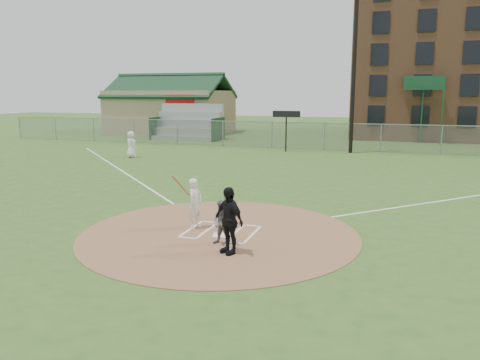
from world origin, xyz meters
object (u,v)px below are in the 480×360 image
(home_plate, at_px, (221,235))
(batter_at_plate, at_px, (195,203))
(umpire, at_px, (229,220))
(ondeck_player, at_px, (131,144))
(catcher, at_px, (223,223))

(home_plate, bearing_deg, batter_at_plate, 153.99)
(home_plate, distance_m, umpire, 1.76)
(ondeck_player, distance_m, batter_at_plate, 17.29)
(catcher, relative_size, batter_at_plate, 0.71)
(umpire, xyz_separation_m, batter_at_plate, (-1.77, 1.85, -0.09))
(home_plate, bearing_deg, catcher, -65.80)
(ondeck_player, relative_size, batter_at_plate, 0.97)
(catcher, xyz_separation_m, umpire, (0.39, -0.58, 0.26))
(batter_at_plate, bearing_deg, ondeck_player, 127.54)
(catcher, relative_size, umpire, 0.71)
(catcher, xyz_separation_m, ondeck_player, (-11.91, 14.97, 0.21))
(umpire, height_order, batter_at_plate, umpire)
(home_plate, bearing_deg, umpire, -61.49)
(umpire, relative_size, batter_at_plate, 1.01)
(catcher, bearing_deg, umpire, -49.07)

